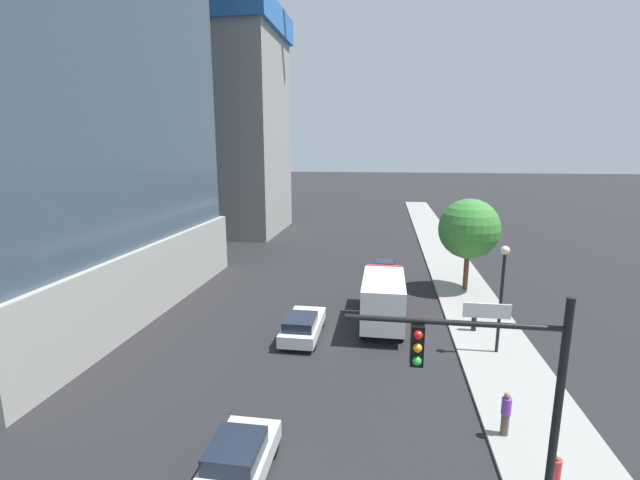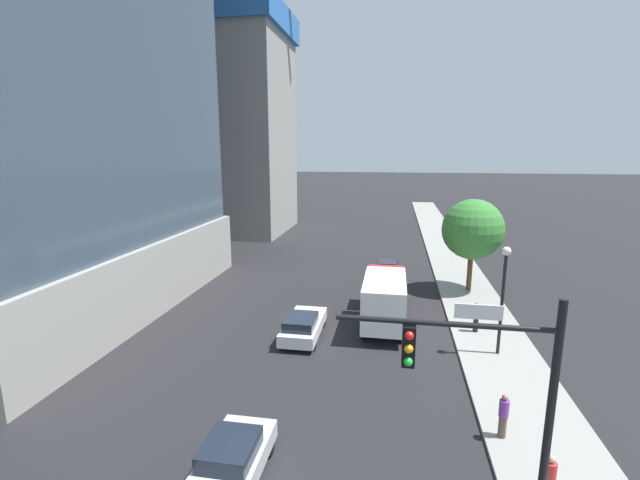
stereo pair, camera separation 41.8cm
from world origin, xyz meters
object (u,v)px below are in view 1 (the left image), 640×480
object	(u,v)px
car_white	(303,326)
car_black	(384,268)
traffic_light_pole	(495,382)
pedestrian_orange_shirt	(474,316)
street_lamp	(502,283)
pedestrian_red_shirt	(554,477)
box_truck	(383,295)
pedestrian_purple_shirt	(506,413)
construction_building	(215,113)
street_tree	(469,229)
car_silver	(236,464)

from	to	relation	value
car_white	car_black	distance (m)	13.81
traffic_light_pole	pedestrian_orange_shirt	size ratio (longest dim) A/B	3.95
street_lamp	pedestrian_red_shirt	size ratio (longest dim) A/B	3.39
box_truck	pedestrian_red_shirt	size ratio (longest dim) A/B	4.65
street_lamp	pedestrian_purple_shirt	world-z (taller)	street_lamp
car_white	street_lamp	bearing A→B (deg)	-2.74
traffic_light_pole	car_black	xyz separation A→B (m)	(-2.74, 25.00, -4.01)
pedestrian_orange_shirt	pedestrian_red_shirt	bearing A→B (deg)	-90.61
construction_building	box_truck	bearing A→B (deg)	-53.09
pedestrian_orange_shirt	box_truck	bearing A→B (deg)	172.50
street_tree	car_white	world-z (taller)	street_tree
street_lamp	box_truck	world-z (taller)	street_lamp
pedestrian_red_shirt	box_truck	bearing A→B (deg)	110.82
box_truck	pedestrian_purple_shirt	bearing A→B (deg)	-66.29
street_lamp	pedestrian_purple_shirt	xyz separation A→B (m)	(-1.33, -6.84, -2.80)
car_black	pedestrian_orange_shirt	xyz separation A→B (m)	(5.14, -10.96, 0.37)
traffic_light_pole	car_black	distance (m)	25.47
street_lamp	street_tree	size ratio (longest dim) A/B	0.82
street_tree	box_truck	world-z (taller)	street_tree
street_tree	pedestrian_red_shirt	bearing A→B (deg)	-92.69
street_lamp	street_tree	xyz separation A→B (m)	(0.17, 10.33, 0.88)
construction_building	pedestrian_purple_shirt	world-z (taller)	construction_building
traffic_light_pole	car_white	bearing A→B (deg)	120.83
street_lamp	car_silver	world-z (taller)	street_lamp
pedestrian_orange_shirt	pedestrian_purple_shirt	size ratio (longest dim) A/B	1.03
pedestrian_orange_shirt	construction_building	bearing A→B (deg)	132.35
car_black	pedestrian_purple_shirt	world-z (taller)	pedestrian_purple_shirt
car_silver	box_truck	bearing A→B (deg)	72.35
traffic_light_pole	pedestrian_purple_shirt	xyz separation A→B (m)	(1.72, 4.58, -3.68)
construction_building	car_black	xyz separation A→B (m)	(21.14, -17.87, -14.04)
car_black	box_truck	distance (m)	10.34
car_silver	pedestrian_red_shirt	distance (m)	9.40
street_tree	pedestrian_purple_shirt	size ratio (longest dim) A/B	4.05
car_silver	car_white	distance (m)	10.92
car_black	pedestrian_red_shirt	distance (m)	23.98
street_tree	car_silver	bearing A→B (deg)	-116.44
car_white	pedestrian_orange_shirt	size ratio (longest dim) A/B	2.69
car_silver	pedestrian_purple_shirt	size ratio (longest dim) A/B	2.59
street_tree	car_black	xyz separation A→B (m)	(-5.95, 3.26, -4.02)
construction_building	car_white	bearing A→B (deg)	-61.56
car_white	pedestrian_red_shirt	xyz separation A→B (m)	(9.38, -10.36, 0.25)
traffic_light_pole	car_black	bearing A→B (deg)	96.25
street_tree	box_truck	bearing A→B (deg)	-130.28
street_lamp	pedestrian_red_shirt	bearing A→B (deg)	-94.48
box_truck	pedestrian_red_shirt	distance (m)	14.11
car_white	pedestrian_purple_shirt	world-z (taller)	pedestrian_purple_shirt
box_truck	pedestrian_orange_shirt	world-z (taller)	box_truck
construction_building	traffic_light_pole	bearing A→B (deg)	-60.88
car_silver	pedestrian_purple_shirt	xyz separation A→B (m)	(8.82, 3.60, 0.28)
street_tree	box_truck	size ratio (longest dim) A/B	0.88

